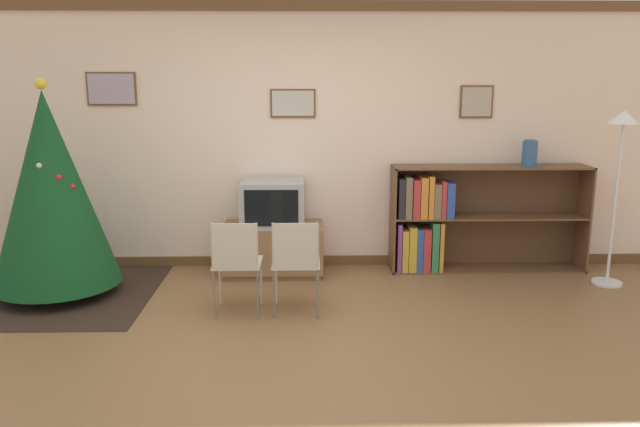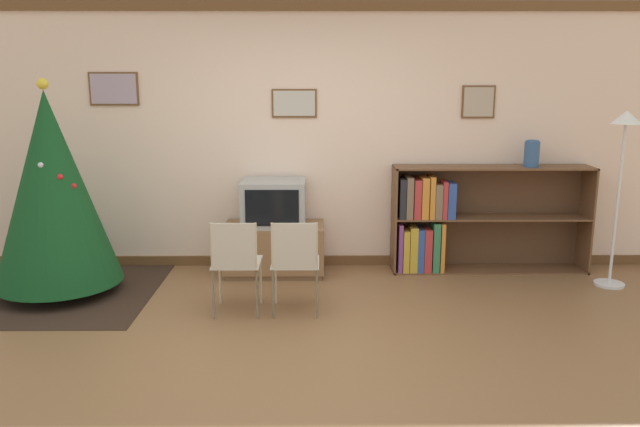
% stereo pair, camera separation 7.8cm
% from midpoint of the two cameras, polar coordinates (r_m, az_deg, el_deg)
% --- Properties ---
extents(ground_plane, '(24.00, 24.00, 0.00)m').
position_cam_midpoint_polar(ground_plane, '(4.70, -3.01, -12.37)').
color(ground_plane, brown).
extents(wall_back, '(8.92, 0.11, 2.70)m').
position_cam_midpoint_polar(wall_back, '(6.47, -2.57, 6.93)').
color(wall_back, beige).
rests_on(wall_back, ground_plane).
extents(area_rug, '(1.73, 1.80, 0.01)m').
position_cam_midpoint_polar(area_rug, '(6.32, -22.97, -6.74)').
color(area_rug, '#332319').
rests_on(area_rug, ground_plane).
extents(christmas_tree, '(1.12, 1.12, 1.95)m').
position_cam_midpoint_polar(christmas_tree, '(6.08, -23.74, 1.98)').
color(christmas_tree, maroon).
rests_on(christmas_tree, area_rug).
extents(tv_console, '(1.00, 0.53, 0.51)m').
position_cam_midpoint_polar(tv_console, '(6.35, -4.62, -3.26)').
color(tv_console, brown).
rests_on(tv_console, ground_plane).
extents(television, '(0.63, 0.52, 0.45)m').
position_cam_midpoint_polar(television, '(6.24, -4.70, 0.98)').
color(television, '#9E9E99').
rests_on(television, tv_console).
extents(folding_chair_left, '(0.40, 0.40, 0.82)m').
position_cam_midpoint_polar(folding_chair_left, '(5.23, -8.09, -4.35)').
color(folding_chair_left, '#BCB29E').
rests_on(folding_chair_left, ground_plane).
extents(folding_chair_right, '(0.40, 0.40, 0.82)m').
position_cam_midpoint_polar(folding_chair_right, '(5.19, -2.66, -4.36)').
color(folding_chair_right, '#BCB29E').
rests_on(folding_chair_right, ground_plane).
extents(bookshelf, '(1.99, 0.36, 1.09)m').
position_cam_midpoint_polar(bookshelf, '(6.52, 11.53, -0.60)').
color(bookshelf, brown).
rests_on(bookshelf, ground_plane).
extents(vase, '(0.15, 0.15, 0.27)m').
position_cam_midpoint_polar(vase, '(6.59, 18.30, 5.29)').
color(vase, '#335684').
rests_on(vase, bookshelf).
extents(standing_lamp, '(0.28, 0.28, 1.67)m').
position_cam_midpoint_polar(standing_lamp, '(6.42, 25.44, 5.06)').
color(standing_lamp, silver).
rests_on(standing_lamp, ground_plane).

